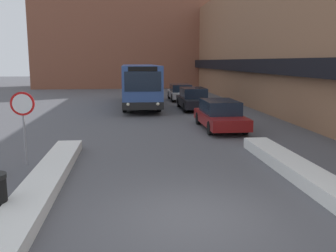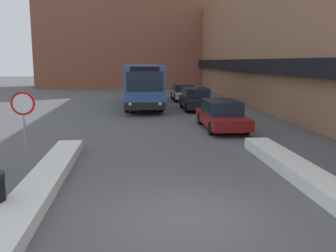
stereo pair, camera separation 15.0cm
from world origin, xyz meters
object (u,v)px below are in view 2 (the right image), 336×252
parked_car_middle (196,99)px  parked_car_front (222,115)px  city_bus (142,84)px  parked_car_back (183,92)px  stop_sign (23,112)px

parked_car_middle → parked_car_front: bearing=-90.0°
city_bus → parked_car_front: (3.65, -10.32, -0.95)m
parked_car_front → parked_car_middle: parked_car_middle is taller
parked_car_middle → parked_car_back: bearing=90.0°
parked_car_front → stop_sign: bearing=-143.7°
parked_car_middle → stop_sign: 15.71m
parked_car_back → city_bus: bearing=-133.5°
city_bus → stop_sign: size_ratio=4.94×
parked_car_back → stop_sign: 21.50m
parked_car_front → parked_car_middle: bearing=90.0°
parked_car_front → parked_car_back: parked_car_front is taller
parked_car_middle → stop_sign: bearing=-120.2°
parked_car_back → stop_sign: size_ratio=1.88×
city_bus → stop_sign: bearing=-104.7°
parked_car_back → stop_sign: bearing=-111.6°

